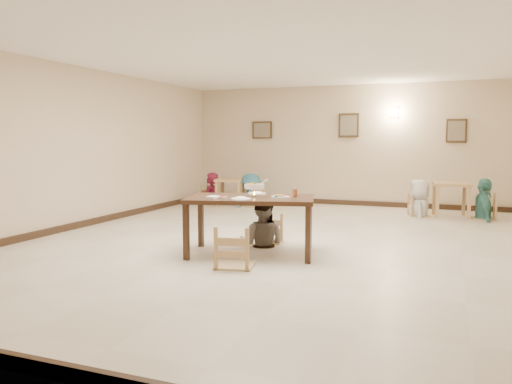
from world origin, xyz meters
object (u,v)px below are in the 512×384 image
at_px(chair_near, 235,228).
at_px(curry_warmer, 254,186).
at_px(bg_chair_rl, 420,196).
at_px(bg_chair_rr, 484,196).
at_px(drink_glass, 295,192).
at_px(bg_table_right, 451,189).
at_px(bg_table_left, 231,184).
at_px(chair_far, 267,216).
at_px(main_diner, 262,196).
at_px(bg_diner_a, 211,173).
at_px(main_table, 251,203).
at_px(bg_chair_ll, 211,187).
at_px(bg_diner_d, 485,178).
at_px(bg_diner_c, 420,179).
at_px(bg_chair_lr, 251,185).
at_px(bg_diner_b, 251,174).

xyz_separation_m(chair_near, curry_warmer, (-0.01, 0.73, 0.47)).
xyz_separation_m(bg_chair_rl, bg_chair_rr, (1.28, 0.01, 0.05)).
height_order(drink_glass, bg_table_right, drink_glass).
height_order(drink_glass, bg_chair_rl, drink_glass).
bearing_deg(bg_table_left, chair_far, -58.95).
xyz_separation_m(main_diner, bg_diner_a, (-2.89, 4.05, 0.05)).
height_order(main_table, bg_chair_ll, bg_chair_ll).
relative_size(main_table, bg_chair_rr, 1.99).
bearing_deg(bg_diner_d, bg_table_left, 80.92).
relative_size(chair_far, bg_table_right, 1.05).
bearing_deg(bg_chair_ll, bg_diner_c, -87.31).
xyz_separation_m(bg_chair_ll, bg_chair_rr, (6.30, 0.01, 0.04)).
xyz_separation_m(bg_diner_a, bg_diner_d, (6.30, 0.01, 0.03)).
relative_size(chair_near, bg_chair_ll, 1.12).
bearing_deg(bg_chair_lr, chair_far, 38.28).
bearing_deg(drink_glass, bg_table_left, 123.68).
bearing_deg(chair_far, bg_diner_d, 56.12).
xyz_separation_m(drink_glass, bg_chair_lr, (-2.51, 4.60, -0.36)).
bearing_deg(chair_near, bg_chair_ll, -72.56).
bearing_deg(bg_chair_rr, bg_chair_lr, -91.39).
xyz_separation_m(bg_table_left, bg_chair_lr, (0.52, 0.06, -0.00)).
relative_size(bg_table_left, bg_chair_lr, 0.73).
xyz_separation_m(main_diner, bg_chair_lr, (-1.86, 4.18, -0.23)).
distance_m(chair_far, bg_chair_rr, 5.18).
bearing_deg(bg_diner_a, main_diner, 34.17).
relative_size(main_diner, bg_chair_ll, 1.67).
height_order(chair_near, bg_diner_c, bg_diner_c).
bearing_deg(main_table, bg_chair_ll, 107.87).
relative_size(chair_far, drink_glass, 6.11).
relative_size(bg_chair_ll, bg_diner_b, 0.56).
relative_size(bg_chair_rr, bg_diner_b, 0.61).
bearing_deg(bg_diner_c, chair_far, -35.13).
bearing_deg(bg_table_left, bg_diner_c, -0.94).
distance_m(drink_glass, bg_chair_rr, 5.27).
relative_size(bg_chair_ll, bg_chair_rr, 0.93).
relative_size(chair_far, bg_diner_a, 0.53).
xyz_separation_m(bg_table_left, bg_diner_d, (5.78, -0.07, 0.31)).
bearing_deg(bg_table_left, bg_chair_lr, 6.73).
bearing_deg(bg_diner_d, bg_diner_c, 81.93).
xyz_separation_m(main_table, main_diner, (-0.07, 0.67, 0.02)).
height_order(main_table, bg_chair_rr, bg_chair_rr).
height_order(drink_glass, bg_diner_b, bg_diner_b).
bearing_deg(bg_table_left, bg_chair_rl, -0.94).
bearing_deg(bg_table_left, bg_diner_b, 6.73).
height_order(main_table, bg_diner_c, bg_diner_c).
distance_m(main_diner, drink_glass, 0.78).
bearing_deg(chair_near, main_diner, -96.16).
distance_m(bg_table_left, bg_chair_rl, 4.51).
relative_size(main_diner, bg_table_left, 1.95).
height_order(curry_warmer, bg_diner_c, bg_diner_c).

